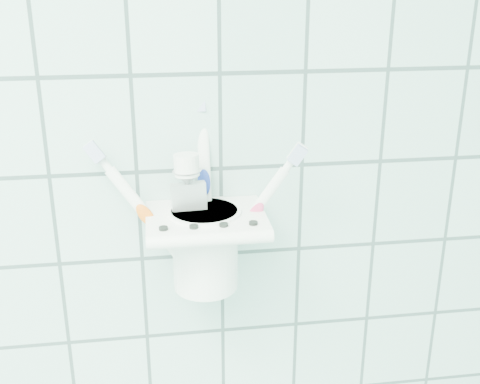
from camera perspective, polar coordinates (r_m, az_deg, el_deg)
The scene contains 6 objects.
holder_bracket at distance 0.65m, azimuth -3.25°, elevation -2.79°, with size 0.13×0.10×0.04m.
cup at distance 0.67m, azimuth -3.33°, elevation -5.06°, with size 0.08×0.08×0.09m.
toothbrush_pink at distance 0.63m, azimuth -3.67°, elevation -0.96°, with size 0.11×0.05×0.19m.
toothbrush_blue at distance 0.65m, azimuth -3.09°, elevation 0.28°, with size 0.02×0.06×0.21m.
toothbrush_orange at distance 0.66m, azimuth -3.00°, elevation -0.61°, with size 0.09×0.03×0.18m.
toothpaste_tube at distance 0.65m, azimuth -4.61°, elevation -1.73°, with size 0.04×0.03×0.15m.
Camera 1 is at (0.59, 0.55, 1.57)m, focal length 45.00 mm.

